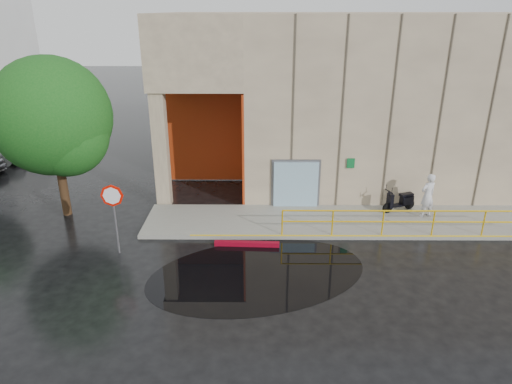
% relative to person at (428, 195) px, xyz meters
% --- Properties ---
extents(ground, '(120.00, 120.00, 0.00)m').
position_rel_person_xyz_m(ground, '(-5.52, -4.86, -1.08)').
color(ground, black).
rests_on(ground, ground).
extents(sidewalk, '(20.00, 3.00, 0.15)m').
position_rel_person_xyz_m(sidewalk, '(-1.52, -0.36, -1.00)').
color(sidewalk, gray).
rests_on(sidewalk, ground).
extents(building, '(20.00, 10.17, 8.00)m').
position_rel_person_xyz_m(building, '(-0.42, 6.13, 3.13)').
color(building, gray).
rests_on(building, ground).
extents(guardrail, '(9.56, 0.06, 1.03)m').
position_rel_person_xyz_m(guardrail, '(-1.27, -1.71, -0.40)').
color(guardrail, '#DDAB0B').
rests_on(guardrail, sidewalk).
extents(person, '(0.80, 0.68, 1.86)m').
position_rel_person_xyz_m(person, '(0.00, 0.00, 0.00)').
color(person, silver).
rests_on(person, sidewalk).
extents(scooter, '(1.60, 1.02, 1.21)m').
position_rel_person_xyz_m(scooter, '(-0.94, 0.54, -0.23)').
color(scooter, black).
rests_on(scooter, sidewalk).
extents(stop_sign, '(0.79, 0.10, 2.63)m').
position_rel_person_xyz_m(stop_sign, '(-11.92, -2.92, 0.84)').
color(stop_sign, slate).
rests_on(stop_sign, ground).
extents(red_curb, '(2.41, 0.29, 0.18)m').
position_rel_person_xyz_m(red_curb, '(-7.34, -2.36, -0.99)').
color(red_curb, maroon).
rests_on(red_curb, ground).
extents(puddle, '(8.37, 6.49, 0.01)m').
position_rel_person_xyz_m(puddle, '(-6.93, -4.25, -1.07)').
color(puddle, black).
rests_on(puddle, ground).
extents(car_c, '(4.74, 1.98, 1.37)m').
position_rel_person_xyz_m(car_c, '(-19.58, 9.85, -0.39)').
color(car_c, silver).
rests_on(car_c, ground).
extents(tree_near, '(4.69, 4.69, 6.58)m').
position_rel_person_xyz_m(tree_near, '(-14.94, 0.37, 2.97)').
color(tree_near, black).
rests_on(tree_near, ground).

